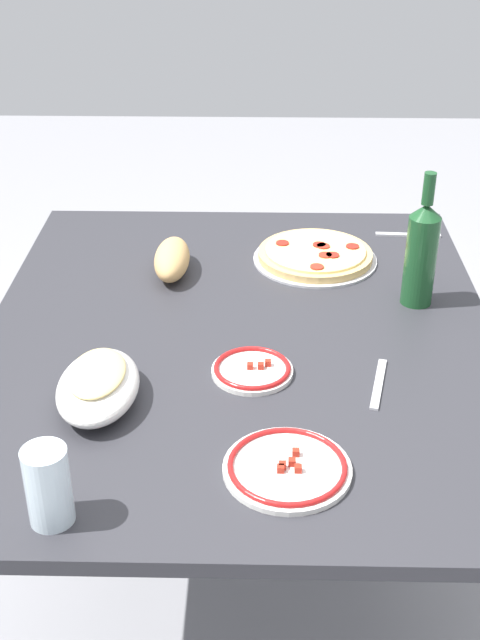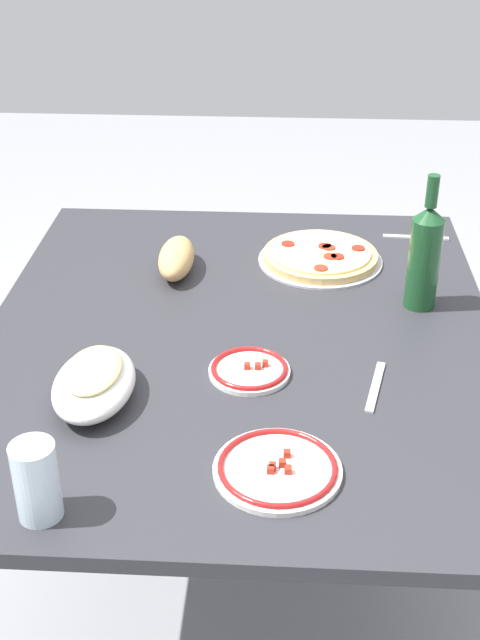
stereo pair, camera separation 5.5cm
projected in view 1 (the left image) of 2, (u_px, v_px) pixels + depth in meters
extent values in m
plane|color=gray|center=(240.00, 573.00, 2.13)|extent=(8.00, 8.00, 0.00)
cube|color=#2D2D33|center=(240.00, 338.00, 1.78)|extent=(1.31, 1.09, 0.03)
cylinder|color=#33302D|center=(82.00, 336.00, 2.48)|extent=(0.07, 0.07, 0.69)
cylinder|color=#33302D|center=(408.00, 340.00, 2.47)|extent=(0.07, 0.07, 0.69)
cylinder|color=#B7B7BC|center=(315.00, 259.00, 2.07)|extent=(0.31, 0.31, 0.01)
cylinder|color=#DBB26B|center=(315.00, 255.00, 2.07)|extent=(0.28, 0.28, 0.02)
cylinder|color=#EFD684|center=(315.00, 250.00, 2.06)|extent=(0.25, 0.25, 0.01)
cylinder|color=maroon|center=(352.00, 246.00, 2.07)|extent=(0.03, 0.03, 0.00)
cylinder|color=maroon|center=(282.00, 243.00, 2.09)|extent=(0.03, 0.03, 0.00)
cylinder|color=#B22D1E|center=(325.00, 255.00, 2.03)|extent=(0.03, 0.03, 0.00)
cylinder|color=maroon|center=(319.00, 245.00, 2.08)|extent=(0.03, 0.03, 0.00)
cylinder|color=#B22D1E|center=(317.00, 267.00, 1.97)|extent=(0.03, 0.03, 0.00)
cylinder|color=#B22D1E|center=(323.00, 246.00, 2.07)|extent=(0.03, 0.03, 0.00)
cylinder|color=maroon|center=(333.00, 255.00, 2.03)|extent=(0.03, 0.03, 0.00)
ellipsoid|color=white|center=(98.00, 387.00, 1.54)|extent=(0.24, 0.15, 0.07)
ellipsoid|color=#AD2819|center=(98.00, 381.00, 1.53)|extent=(0.20, 0.12, 0.03)
ellipsoid|color=#EFD684|center=(97.00, 373.00, 1.52)|extent=(0.17, 0.10, 0.02)
cylinder|color=#194723|center=(420.00, 261.00, 1.84)|extent=(0.07, 0.07, 0.21)
cone|color=#194723|center=(426.00, 211.00, 1.78)|extent=(0.07, 0.07, 0.03)
cylinder|color=#194723|center=(429.00, 189.00, 1.75)|extent=(0.03, 0.03, 0.07)
cylinder|color=silver|center=(48.00, 486.00, 1.26)|extent=(0.07, 0.07, 0.13)
cylinder|color=white|center=(287.00, 469.00, 1.38)|extent=(0.21, 0.21, 0.01)
torus|color=red|center=(287.00, 465.00, 1.38)|extent=(0.20, 0.20, 0.01)
cube|color=#AD2819|center=(292.00, 462.00, 1.38)|extent=(0.01, 0.01, 0.01)
cube|color=#AD2819|center=(281.00, 469.00, 1.37)|extent=(0.01, 0.01, 0.01)
cube|color=#AD2819|center=(298.00, 469.00, 1.37)|extent=(0.01, 0.01, 0.01)
cube|color=#AD2819|center=(296.00, 452.00, 1.40)|extent=(0.01, 0.01, 0.01)
cube|color=#AD2819|center=(282.00, 465.00, 1.37)|extent=(0.01, 0.01, 0.01)
cylinder|color=white|center=(252.00, 371.00, 1.64)|extent=(0.16, 0.16, 0.01)
torus|color=red|center=(252.00, 368.00, 1.63)|extent=(0.15, 0.15, 0.01)
cube|color=#AD2819|center=(261.00, 366.00, 1.63)|extent=(0.01, 0.01, 0.01)
cube|color=#AD2819|center=(268.00, 363.00, 1.64)|extent=(0.01, 0.01, 0.01)
cube|color=#AD2819|center=(250.00, 366.00, 1.63)|extent=(0.01, 0.01, 0.01)
ellipsoid|color=tan|center=(172.00, 259.00, 1.99)|extent=(0.20, 0.08, 0.08)
cube|color=#B7B7BC|center=(378.00, 384.00, 1.60)|extent=(0.17, 0.05, 0.00)
cube|color=#B7B7BC|center=(408.00, 235.00, 2.20)|extent=(0.02, 0.17, 0.00)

